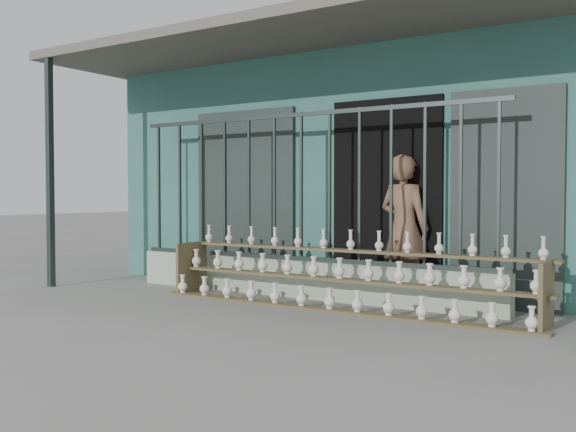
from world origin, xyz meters
The scene contains 6 objects.
ground centered at (0.00, 0.00, 0.00)m, with size 60.00×60.00×0.00m, color slate.
workshop_building centered at (0.00, 4.23, 1.62)m, with size 7.40×6.60×3.21m.
parapet_wall centered at (0.00, 1.30, 0.23)m, with size 5.00×0.20×0.45m, color #A7BBA0.
security_fence centered at (0.00, 1.30, 1.35)m, with size 5.00×0.04×1.80m.
shelf_rack centered at (0.75, 0.88, 0.36)m, with size 4.50×0.68×0.85m.
elderly_woman centered at (1.17, 1.68, 0.86)m, with size 0.63×0.41×1.72m, color brown.
Camera 1 is at (4.05, -5.34, 1.26)m, focal length 40.00 mm.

